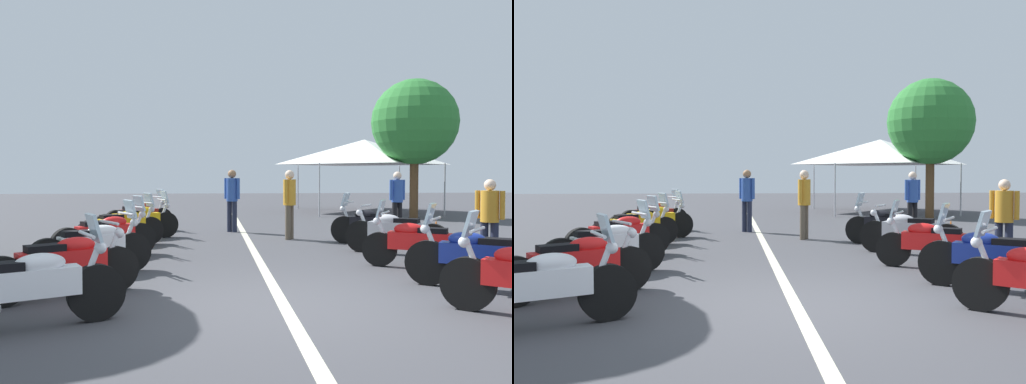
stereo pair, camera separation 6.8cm
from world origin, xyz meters
The scene contains 20 objects.
ground_plane centered at (0.00, 0.00, 0.00)m, with size 80.00×80.00×0.00m, color #424247.
lane_centre_stripe centered at (4.71, 0.00, 0.00)m, with size 22.50×0.16×0.01m, color beige.
motorcycle_left_row_0 centered at (-0.81, 2.85, 0.47)m, with size 1.13×2.01×1.21m.
motorcycle_left_row_1 centered at (0.63, 2.85, 0.46)m, with size 1.28×1.86×1.00m.
motorcycle_left_row_2 centered at (2.20, 2.81, 0.47)m, with size 1.16×1.81×1.22m.
motorcycle_left_row_3 centered at (4.00, 2.95, 0.47)m, with size 1.36×1.84×1.22m.
motorcycle_left_row_4 centered at (5.63, 2.93, 0.47)m, with size 1.27×1.81×1.22m.
motorcycle_left_row_5 centered at (7.05, 2.78, 0.48)m, with size 1.10×2.07×1.23m.
motorcycle_left_row_6 centered at (8.68, 2.93, 0.48)m, with size 1.30×1.80×1.22m.
motorcycle_right_row_1 centered at (0.65, -2.87, 0.48)m, with size 1.33×1.80×1.22m.
motorcycle_right_row_2 centered at (2.37, -2.68, 0.46)m, with size 1.13×1.80×1.20m.
motorcycle_right_row_3 centered at (3.98, -2.85, 0.47)m, with size 1.34×1.83×1.02m.
motorcycle_right_row_4 centered at (5.45, -2.82, 0.47)m, with size 1.26×1.77×1.22m.
traffic_cone_0 centered at (5.01, -4.18, 0.29)m, with size 0.36×0.36×0.61m.
bystander_0 centered at (8.55, 0.32, 1.05)m, with size 0.36×0.44×1.79m.
bystander_1 centered at (8.10, -4.39, 1.02)m, with size 0.32×0.50×1.73m.
bystander_2 centered at (6.69, -1.07, 1.04)m, with size 0.46×0.33×1.76m.
bystander_3 centered at (2.74, -4.19, 0.91)m, with size 0.41×0.39×1.56m.
roadside_tree_0 centered at (12.84, -6.77, 3.63)m, with size 3.23×3.23×5.26m.
event_tent centered at (16.23, -5.83, 2.65)m, with size 5.64×5.64×3.20m.
Camera 2 is at (-6.45, 0.83, 1.64)m, focal length 36.75 mm.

